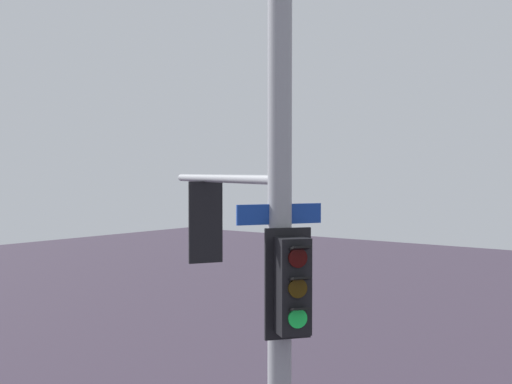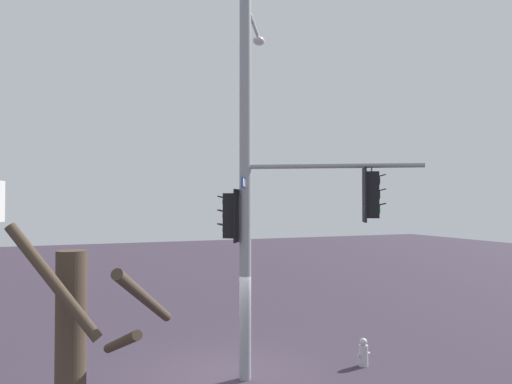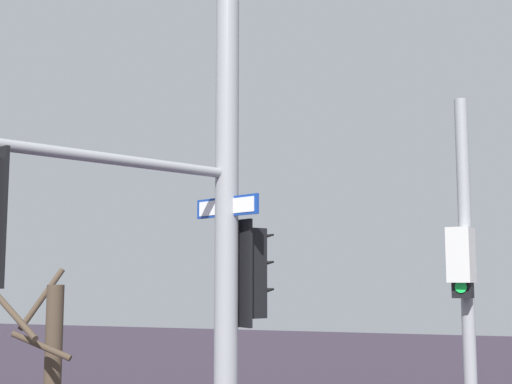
# 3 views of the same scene
# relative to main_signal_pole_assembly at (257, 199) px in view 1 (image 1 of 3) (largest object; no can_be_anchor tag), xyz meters

# --- Properties ---
(main_signal_pole_assembly) EXTENTS (4.36, 4.76, 9.65)m
(main_signal_pole_assembly) POSITION_rel_main_signal_pole_assembly_xyz_m (0.00, 0.00, 0.00)
(main_signal_pole_assembly) COLOR gray
(main_signal_pole_assembly) RESTS_ON ground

